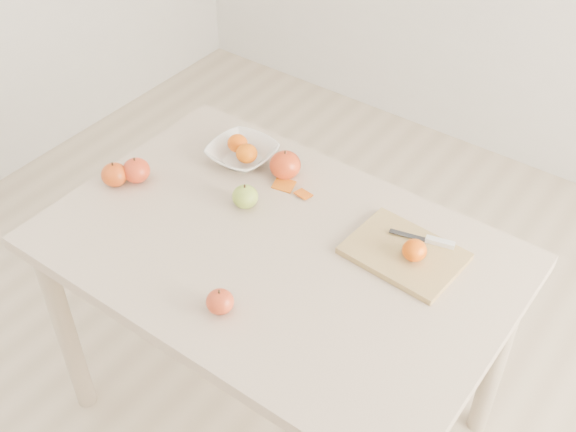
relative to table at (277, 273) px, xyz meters
The scene contains 15 objects.
ground 0.65m from the table, ahead, with size 3.50×3.50×0.00m, color #C6B293.
table is the anchor object (origin of this frame).
cutting_board 0.34m from the table, 30.29° to the left, with size 0.28×0.21×0.02m, color tan.
board_tangerine 0.38m from the table, 26.38° to the left, with size 0.06×0.06×0.05m, color #DB5707.
fruit_bowl 0.40m from the table, 142.26° to the left, with size 0.19×0.19×0.05m, color white.
bowl_tangerine_near 0.44m from the table, 143.29° to the left, with size 0.06×0.06×0.05m, color #E65008.
bowl_tangerine_far 0.38m from the table, 141.20° to the left, with size 0.06×0.06×0.06m, color #DB5C07.
orange_peel_a 0.27m from the table, 122.25° to the left, with size 0.06×0.04×0.00m, color #C35B0D.
orange_peel_b 0.24m from the table, 107.08° to the left, with size 0.04×0.04×0.00m, color #C8550E.
paring_knife 0.42m from the table, 35.59° to the left, with size 0.17×0.06×0.01m.
apple_green 0.23m from the table, 154.59° to the left, with size 0.07×0.07×0.07m, color olive.
apple_red_e 0.28m from the table, 84.46° to the right, with size 0.07×0.07×0.06m, color maroon.
apple_red_a 0.33m from the table, 122.18° to the left, with size 0.09×0.09×0.08m, color #A20607.
apple_red_d 0.54m from the table, behind, with size 0.08×0.08×0.07m, color #A4210F.
apple_red_b 0.50m from the table, behind, with size 0.08×0.08×0.07m, color #940808.
Camera 1 is at (0.82, -1.06, 2.04)m, focal length 45.00 mm.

